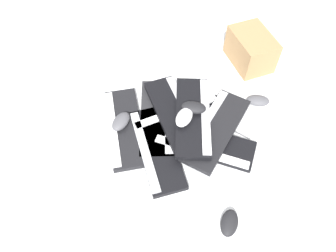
# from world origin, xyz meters

# --- Properties ---
(ground_plane) EXTENTS (3.20, 3.20, 0.00)m
(ground_plane) POSITION_xyz_m (0.00, 0.00, 0.00)
(ground_plane) COLOR white
(keyboard_0) EXTENTS (0.17, 0.45, 0.03)m
(keyboard_0) POSITION_xyz_m (0.17, -0.05, 0.01)
(keyboard_0) COLOR black
(keyboard_0) RESTS_ON ground
(keyboard_1) EXTENTS (0.21, 0.46, 0.03)m
(keyboard_1) POSITION_xyz_m (0.04, 0.09, 0.01)
(keyboard_1) COLOR black
(keyboard_1) RESTS_ON ground
(keyboard_2) EXTENTS (0.46, 0.34, 0.03)m
(keyboard_2) POSITION_xyz_m (-0.18, 0.10, 0.01)
(keyboard_2) COLOR black
(keyboard_2) RESTS_ON ground
(keyboard_3) EXTENTS (0.46, 0.26, 0.03)m
(keyboard_3) POSITION_xyz_m (-0.10, -0.04, 0.01)
(keyboard_3) COLOR black
(keyboard_3) RESTS_ON ground
(keyboard_4) EXTENTS (0.21, 0.46, 0.03)m
(keyboard_4) POSITION_xyz_m (0.01, -0.08, 0.01)
(keyboard_4) COLOR #232326
(keyboard_4) RESTS_ON ground
(keyboard_5) EXTENTS (0.24, 0.46, 0.03)m
(keyboard_5) POSITION_xyz_m (-0.07, -0.07, 0.04)
(keyboard_5) COLOR black
(keyboard_5) RESTS_ON keyboard_4
(keyboard_6) EXTENTS (0.39, 0.44, 0.03)m
(keyboard_6) POSITION_xyz_m (-0.24, 0.05, 0.04)
(keyboard_6) COLOR black
(keyboard_6) RESTS_ON keyboard_2
(keyboard_7) EXTENTS (0.23, 0.46, 0.03)m
(keyboard_7) POSITION_xyz_m (-0.15, -0.02, 0.07)
(keyboard_7) COLOR black
(keyboard_7) RESTS_ON keyboard_5
(mouse_0) EXTENTS (0.12, 0.13, 0.04)m
(mouse_0) POSITION_xyz_m (0.18, -0.05, 0.05)
(mouse_0) COLOR #4C4C51
(mouse_0) RESTS_ON keyboard_0
(mouse_1) EXTENTS (0.11, 0.13, 0.04)m
(mouse_1) POSITION_xyz_m (-0.19, 0.46, 0.02)
(mouse_1) COLOR black
(mouse_1) RESTS_ON ground
(mouse_2) EXTENTS (0.13, 0.12, 0.04)m
(mouse_2) POSITION_xyz_m (-0.34, -0.08, 0.02)
(mouse_2) COLOR #4C4C51
(mouse_2) RESTS_ON ground
(mouse_3) EXTENTS (0.12, 0.13, 0.04)m
(mouse_3) POSITION_xyz_m (-0.10, 0.01, 0.11)
(mouse_3) COLOR silver
(mouse_3) RESTS_ON keyboard_7
(mouse_4) EXTENTS (0.13, 0.10, 0.04)m
(mouse_4) POSITION_xyz_m (-0.15, -0.04, 0.11)
(mouse_4) COLOR black
(mouse_4) RESTS_ON keyboard_7
(mouse_5) EXTENTS (0.12, 0.09, 0.04)m
(mouse_5) POSITION_xyz_m (-0.49, -0.10, 0.02)
(mouse_5) COLOR #4C4C51
(mouse_5) RESTS_ON ground
(cable_0) EXTENTS (0.60, 0.21, 0.01)m
(cable_0) POSITION_xyz_m (-0.09, -0.02, 0.00)
(cable_0) COLOR #59595B
(cable_0) RESTS_ON ground
(cardboard_box) EXTENTS (0.23, 0.28, 0.17)m
(cardboard_box) POSITION_xyz_m (-0.53, -0.39, 0.09)
(cardboard_box) COLOR #9E774C
(cardboard_box) RESTS_ON ground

